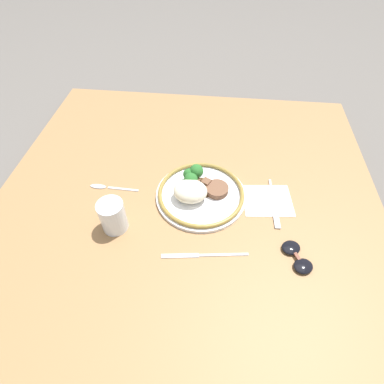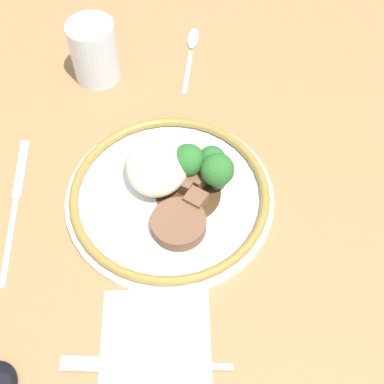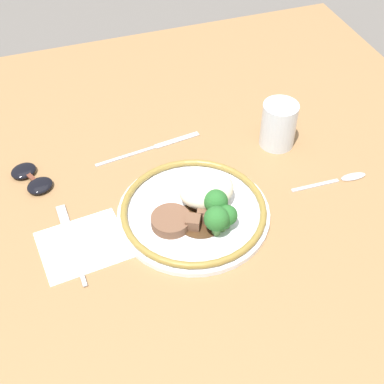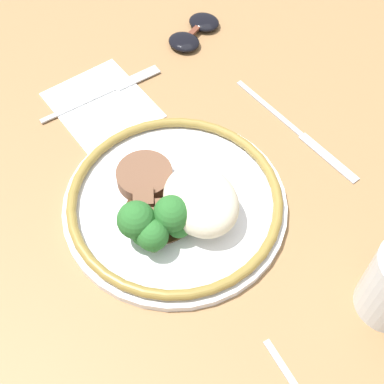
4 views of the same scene
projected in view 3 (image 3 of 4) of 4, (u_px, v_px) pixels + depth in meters
The scene contains 9 objects.
ground_plane at pixel (207, 205), 1.00m from camera, with size 8.00×8.00×0.00m, color #5B5651.
dining_table at pixel (207, 199), 0.99m from camera, with size 1.14×1.21×0.03m.
napkin at pixel (83, 245), 0.89m from camera, with size 0.15×0.13×0.00m.
plate at pixel (198, 208), 0.93m from camera, with size 0.27×0.27×0.07m.
juice_glass at pixel (278, 126), 1.05m from camera, with size 0.07×0.07×0.09m.
fork at pixel (69, 235), 0.90m from camera, with size 0.02×0.19×0.00m.
knife at pixel (153, 148), 1.07m from camera, with size 0.22×0.04×0.00m.
spoon at pixel (344, 179), 1.00m from camera, with size 0.15×0.02×0.01m.
sunglasses at pixel (32, 178), 1.00m from camera, with size 0.09×0.11×0.01m.
Camera 3 is at (-0.25, -0.64, 0.73)m, focal length 50.00 mm.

